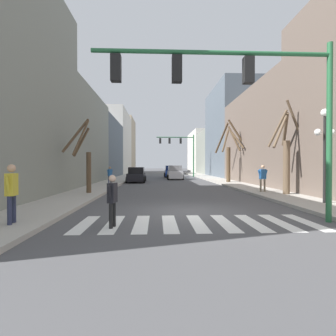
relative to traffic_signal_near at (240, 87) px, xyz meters
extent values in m
plane|color=#4C4C4F|center=(-1.37, 2.01, -4.41)|extent=(240.00, 240.00, 0.00)
cube|color=#ADA89E|center=(-7.28, 2.01, -4.34)|extent=(2.61, 90.00, 0.15)
cube|color=#ADA89E|center=(4.53, 2.01, -4.34)|extent=(2.61, 90.00, 0.15)
cube|color=gray|center=(-11.58, 17.70, 0.02)|extent=(6.00, 12.53, 8.86)
cube|color=#515B66|center=(-11.58, 30.85, -0.17)|extent=(6.00, 13.77, 8.48)
cube|color=beige|center=(-11.58, 45.30, 1.82)|extent=(6.00, 15.14, 12.46)
cube|color=tan|center=(-11.58, 58.84, 2.33)|extent=(6.00, 11.94, 13.50)
cube|color=#66564C|center=(8.84, 16.72, 0.10)|extent=(6.00, 14.89, 9.03)
cube|color=#515B66|center=(8.84, 30.80, 2.27)|extent=(6.00, 13.28, 13.37)
cube|color=gray|center=(8.84, 42.91, -0.27)|extent=(6.00, 10.94, 8.28)
cube|color=beige|center=(8.84, 56.13, 0.53)|extent=(6.00, 15.50, 9.88)
cube|color=white|center=(-4.97, 0.02, -4.41)|extent=(0.45, 2.60, 0.01)
cube|color=white|center=(-4.07, 0.02, -4.41)|extent=(0.45, 2.60, 0.01)
cube|color=white|center=(-3.17, 0.02, -4.41)|extent=(0.45, 2.60, 0.01)
cube|color=white|center=(-2.27, 0.02, -4.41)|extent=(0.45, 2.60, 0.01)
cube|color=white|center=(-1.37, 0.02, -4.41)|extent=(0.45, 2.60, 0.01)
cube|color=white|center=(-0.47, 0.02, -4.41)|extent=(0.45, 2.60, 0.01)
cube|color=white|center=(0.43, 0.02, -4.41)|extent=(0.45, 2.60, 0.01)
cube|color=white|center=(1.33, 0.02, -4.41)|extent=(0.45, 2.60, 0.01)
cube|color=white|center=(2.23, 0.02, -4.41)|extent=(0.45, 2.60, 0.01)
cylinder|color=#236038|center=(2.97, 0.00, -1.47)|extent=(0.18, 0.18, 5.89)
cylinder|color=#236038|center=(-0.89, 0.00, 1.07)|extent=(7.72, 0.14, 0.14)
cube|color=black|center=(0.27, 0.00, 0.52)|extent=(0.32, 0.28, 0.84)
cube|color=black|center=(-2.05, 0.00, 0.52)|extent=(0.32, 0.28, 0.84)
cube|color=black|center=(-3.98, 0.00, 0.52)|extent=(0.32, 0.28, 0.84)
cylinder|color=#236038|center=(2.97, 31.70, -1.17)|extent=(0.18, 0.18, 6.49)
cylinder|color=#236038|center=(0.12, 31.70, 1.67)|extent=(5.70, 0.14, 0.14)
cube|color=black|center=(0.98, 31.70, 1.12)|extent=(0.32, 0.28, 0.84)
cube|color=black|center=(-0.73, 31.70, 1.12)|extent=(0.32, 0.28, 0.84)
cube|color=black|center=(-2.16, 31.70, 1.12)|extent=(0.32, 0.28, 0.84)
cylinder|color=black|center=(4.93, 3.20, -2.31)|extent=(0.12, 0.12, 3.92)
sphere|color=white|center=(4.93, 3.20, -0.17)|extent=(0.36, 0.36, 0.36)
sphere|color=white|center=(4.61, 3.20, -1.05)|extent=(0.31, 0.31, 0.31)
sphere|color=white|center=(5.25, 3.20, -1.05)|extent=(0.31, 0.31, 0.31)
cube|color=black|center=(-4.86, 19.86, -3.84)|extent=(1.71, 4.32, 0.79)
cube|color=black|center=(-4.86, 19.86, -3.12)|extent=(1.58, 2.25, 0.65)
cylinder|color=black|center=(-5.74, 21.20, -4.09)|extent=(0.22, 0.64, 0.64)
cylinder|color=black|center=(-3.99, 21.20, -4.09)|extent=(0.22, 0.64, 0.64)
cylinder|color=black|center=(-5.74, 18.52, -4.09)|extent=(0.22, 0.64, 0.64)
cylinder|color=black|center=(-3.99, 18.52, -4.09)|extent=(0.22, 0.64, 0.64)
cube|color=navy|center=(-0.48, 31.01, -3.81)|extent=(1.92, 4.64, 0.86)
cube|color=#0E1C46|center=(-0.48, 31.01, -3.02)|extent=(1.76, 2.41, 0.71)
cylinder|color=black|center=(-1.46, 32.45, -4.09)|extent=(0.22, 0.64, 0.64)
cylinder|color=black|center=(0.50, 32.45, -4.09)|extent=(0.22, 0.64, 0.64)
cylinder|color=black|center=(-1.46, 29.57, -4.09)|extent=(0.22, 0.64, 0.64)
cylinder|color=black|center=(0.50, 29.57, -4.09)|extent=(0.22, 0.64, 0.64)
cube|color=silver|center=(-0.36, 25.31, -3.80)|extent=(1.76, 4.54, 0.88)
cube|color=slate|center=(-0.36, 25.31, -2.99)|extent=(1.62, 2.36, 0.72)
cylinder|color=black|center=(-1.26, 26.71, -4.09)|extent=(0.22, 0.64, 0.64)
cylinder|color=black|center=(0.54, 26.71, -4.09)|extent=(0.22, 0.64, 0.64)
cylinder|color=black|center=(-1.26, 23.90, -4.09)|extent=(0.22, 0.64, 0.64)
cylinder|color=black|center=(0.54, 23.90, -4.09)|extent=(0.22, 0.64, 0.64)
cylinder|color=#282D47|center=(-6.94, -0.63, -3.85)|extent=(0.12, 0.12, 0.83)
cylinder|color=#282D47|center=(-6.98, -0.33, -3.85)|extent=(0.12, 0.12, 0.83)
cube|color=gold|center=(-6.96, -0.48, -3.10)|extent=(0.28, 0.43, 0.65)
sphere|color=tan|center=(-6.96, -0.48, -2.62)|extent=(0.23, 0.23, 0.23)
cylinder|color=gold|center=(-6.93, -0.71, -3.15)|extent=(0.13, 0.29, 0.63)
cylinder|color=gold|center=(-6.99, -0.25, -3.15)|extent=(0.13, 0.29, 0.63)
cylinder|color=#282D47|center=(-6.86, 14.59, -3.89)|extent=(0.11, 0.11, 0.75)
cylinder|color=#282D47|center=(-6.71, 14.82, -3.89)|extent=(0.11, 0.11, 0.75)
cube|color=#235693|center=(-6.78, 14.71, -3.22)|extent=(0.38, 0.42, 0.59)
sphere|color=#8C664C|center=(-6.78, 14.71, -2.79)|extent=(0.21, 0.21, 0.21)
cylinder|color=#235693|center=(-6.90, 14.53, -3.26)|extent=(0.21, 0.26, 0.57)
cylinder|color=#235693|center=(-6.67, 14.88, -3.26)|extent=(0.21, 0.26, 0.57)
cylinder|color=black|center=(-4.05, -0.58, -4.04)|extent=(0.11, 0.11, 0.75)
cylinder|color=black|center=(-4.00, -0.32, -4.04)|extent=(0.11, 0.11, 0.75)
cube|color=black|center=(-4.02, -0.45, -3.37)|extent=(0.27, 0.40, 0.59)
sphere|color=beige|center=(-4.02, -0.45, -2.93)|extent=(0.21, 0.21, 0.21)
cylinder|color=black|center=(-4.06, -0.66, -3.41)|extent=(0.13, 0.27, 0.57)
cylinder|color=black|center=(-3.98, -0.24, -3.41)|extent=(0.13, 0.27, 0.57)
cylinder|color=#7A705B|center=(4.02, 8.23, -3.86)|extent=(0.12, 0.12, 0.81)
cylinder|color=#7A705B|center=(4.31, 8.30, -3.86)|extent=(0.12, 0.12, 0.81)
cube|color=#235693|center=(4.16, 8.27, -3.13)|extent=(0.44, 0.31, 0.64)
sphere|color=tan|center=(4.16, 8.27, -2.66)|extent=(0.23, 0.23, 0.23)
cylinder|color=#235693|center=(3.94, 8.21, -3.17)|extent=(0.29, 0.15, 0.62)
cylinder|color=#235693|center=(4.38, 8.32, -3.17)|extent=(0.29, 0.15, 0.62)
cylinder|color=brown|center=(-6.90, 8.05, -3.01)|extent=(0.29, 0.29, 2.51)
cylinder|color=brown|center=(-7.21, 7.47, -0.89)|extent=(0.70, 1.29, 2.22)
cylinder|color=brown|center=(-7.57, 7.64, -0.75)|extent=(1.43, 1.01, 2.19)
cylinder|color=brown|center=(-7.30, 7.88, -1.14)|extent=(0.94, 0.52, 1.83)
cylinder|color=brown|center=(4.53, 17.72, -2.52)|extent=(0.40, 0.40, 3.48)
cylinder|color=brown|center=(5.54, 17.65, 0.38)|extent=(2.20, 0.34, 3.32)
cylinder|color=brown|center=(5.10, 17.05, 0.08)|extent=(1.24, 1.55, 2.19)
cylinder|color=brown|center=(4.11, 17.28, -0.19)|extent=(0.98, 1.04, 2.28)
cylinder|color=brown|center=(4.97, 17.24, 0.08)|extent=(1.06, 1.15, 2.58)
cylinder|color=brown|center=(4.13, 18.95, 0.23)|extent=(0.88, 2.63, 3.02)
cylinder|color=brown|center=(5.02, 6.87, -2.68)|extent=(0.39, 0.39, 3.16)
cylinder|color=brown|center=(4.56, 7.09, -0.36)|extent=(1.04, 0.59, 2.24)
cylinder|color=brown|center=(4.46, 6.53, -0.59)|extent=(1.23, 0.85, 2.01)
cylinder|color=brown|center=(5.25, 7.51, -0.36)|extent=(0.63, 1.46, 1.94)
cylinder|color=brown|center=(5.64, 7.07, 0.08)|extent=(1.37, 0.56, 2.55)
camera|label=1|loc=(-2.69, -8.36, -2.52)|focal=28.00mm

